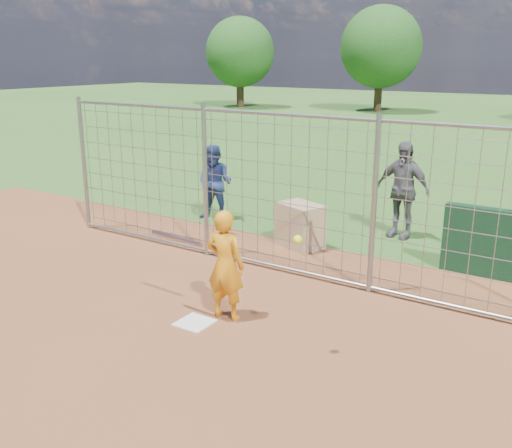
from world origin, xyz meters
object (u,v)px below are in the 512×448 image
Objects in this scene: bystander_b at (402,190)px; batter at (225,265)px; bystander_a at (215,183)px; equipment_bin at (300,226)px.

batter is at bearing -90.62° from bystander_b.
bystander_a is at bearing -157.02° from bystander_b.
bystander_a is at bearing -56.77° from batter.
batter is at bearing -63.38° from bystander_a.
batter reaches higher than equipment_bin.
bystander_b is 2.11m from equipment_bin.
bystander_a is at bearing -173.69° from equipment_bin.
equipment_bin is at bearing -121.49° from bystander_b.
batter is 3.18m from equipment_bin.
batter is 4.74m from bystander_a.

